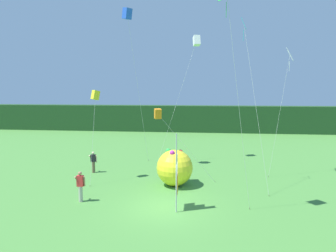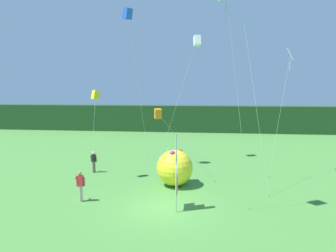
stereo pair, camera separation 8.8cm
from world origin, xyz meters
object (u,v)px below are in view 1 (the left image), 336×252
object	(u,v)px
kite_white_box_0	(196,41)
kite_green_diamond_6	(228,8)
inflatable_balloon	(175,168)
person_mid_field	(93,161)
banner_flag	(177,173)
kite_white_diamond_2	(289,60)
kite_cyan_diamond_4	(246,39)
person_near_banner	(80,186)
kite_blue_box_1	(127,14)
kite_yellow_box_5	(95,96)
kite_orange_box_3	(158,114)

from	to	relation	value
kite_white_box_0	kite_green_diamond_6	bearing A→B (deg)	-81.93
inflatable_balloon	person_mid_field	bearing A→B (deg)	159.80
banner_flag	kite_white_diamond_2	size ratio (longest dim) A/B	0.45
banner_flag	kite_white_box_0	world-z (taller)	kite_white_box_0
banner_flag	kite_cyan_diamond_4	size ratio (longest dim) A/B	0.38
kite_white_box_0	inflatable_balloon	bearing A→B (deg)	-98.94
person_near_banner	kite_blue_box_1	bearing A→B (deg)	82.31
inflatable_balloon	kite_blue_box_1	bearing A→B (deg)	134.87
person_mid_field	banner_flag	bearing A→B (deg)	-42.65
person_mid_field	kite_blue_box_1	xyz separation A→B (m)	(2.36, 1.64, 10.92)
kite_green_diamond_6	kite_white_box_0	bearing A→B (deg)	98.07
kite_yellow_box_5	person_mid_field	bearing A→B (deg)	118.83
kite_blue_box_1	kite_white_diamond_2	bearing A→B (deg)	-2.59
kite_white_box_0	kite_blue_box_1	bearing A→B (deg)	-145.30
banner_flag	person_near_banner	world-z (taller)	banner_flag
kite_yellow_box_5	kite_cyan_diamond_4	bearing A→B (deg)	-0.54
person_mid_field	kite_green_diamond_6	world-z (taller)	kite_green_diamond_6
kite_blue_box_1	banner_flag	bearing A→B (deg)	-60.79
kite_blue_box_1	kite_orange_box_3	world-z (taller)	kite_blue_box_1
person_near_banner	person_mid_field	size ratio (longest dim) A/B	1.08
person_mid_field	kite_green_diamond_6	xyz separation A→B (m)	(9.13, -6.45, 9.06)
person_near_banner	kite_cyan_diamond_4	xyz separation A→B (m)	(9.26, 3.94, 8.37)
kite_orange_box_3	kite_yellow_box_5	size ratio (longest dim) A/B	0.81
banner_flag	person_mid_field	distance (m)	9.25
person_near_banner	kite_blue_box_1	distance (m)	13.13
banner_flag	kite_cyan_diamond_4	distance (m)	9.44
banner_flag	kite_orange_box_3	size ratio (longest dim) A/B	0.81
person_near_banner	kite_cyan_diamond_4	distance (m)	13.09
person_near_banner	inflatable_balloon	bearing A→B (deg)	34.31
person_near_banner	kite_white_diamond_2	distance (m)	16.12
kite_green_diamond_6	kite_blue_box_1	bearing A→B (deg)	129.92
inflatable_balloon	kite_orange_box_3	world-z (taller)	kite_orange_box_3
inflatable_balloon	kite_white_diamond_2	bearing A→B (deg)	23.91
kite_blue_box_1	kite_cyan_diamond_4	xyz separation A→B (m)	(8.27, -3.38, -2.49)
kite_orange_box_3	banner_flag	bearing A→B (deg)	-69.55
kite_white_box_0	kite_cyan_diamond_4	size ratio (longest dim) A/B	1.02
person_near_banner	kite_orange_box_3	distance (m)	6.45
kite_blue_box_1	kite_orange_box_3	xyz separation A→B (m)	(2.84, -3.68, -7.15)
kite_white_box_0	banner_flag	bearing A→B (deg)	-93.63
kite_blue_box_1	kite_green_diamond_6	distance (m)	10.71
person_mid_field	kite_cyan_diamond_4	xyz separation A→B (m)	(10.63, -1.74, 8.44)
person_mid_field	inflatable_balloon	xyz separation A→B (m)	(6.30, -2.32, 0.33)
kite_orange_box_3	kite_yellow_box_5	world-z (taller)	kite_yellow_box_5
inflatable_balloon	kite_green_diamond_6	world-z (taller)	kite_green_diamond_6
kite_yellow_box_5	kite_white_diamond_2	bearing A→B (deg)	11.89
person_near_banner	kite_green_diamond_6	xyz separation A→B (m)	(7.76, -0.77, 9.00)
person_mid_field	kite_cyan_diamond_4	world-z (taller)	kite_cyan_diamond_4
kite_green_diamond_6	banner_flag	bearing A→B (deg)	174.58
kite_white_box_0	kite_cyan_diamond_4	bearing A→B (deg)	-65.57
kite_cyan_diamond_4	kite_green_diamond_6	distance (m)	4.98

